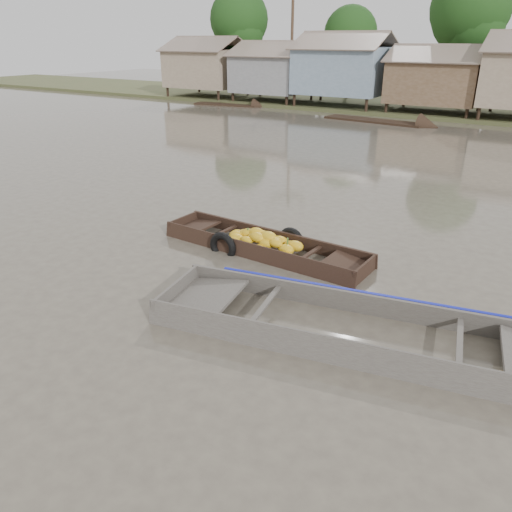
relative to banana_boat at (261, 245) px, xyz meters
The scene contains 3 objects.
ground 3.32m from the banana_boat, 65.55° to the right, with size 120.00×120.00×0.00m, color #51493E.
banana_boat is the anchor object (origin of this frame).
viewer_boat 4.32m from the banana_boat, 35.24° to the right, with size 7.62×3.24×0.60m.
Camera 1 is at (4.68, -6.88, 4.94)m, focal length 35.00 mm.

